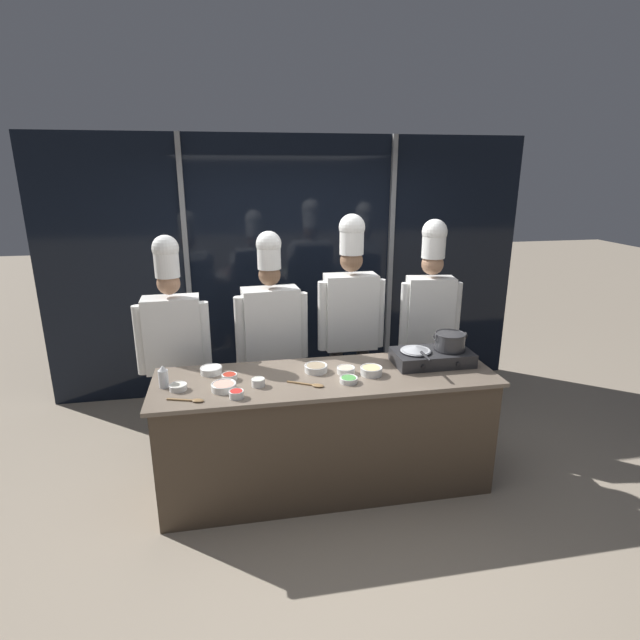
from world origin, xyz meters
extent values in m
plane|color=gray|center=(0.00, 0.00, 0.00)|extent=(24.00, 24.00, 0.00)
cube|color=black|center=(0.00, 1.87, 1.35)|extent=(5.04, 0.04, 2.70)
cube|color=gray|center=(-1.07, 1.83, 1.35)|extent=(0.05, 0.05, 2.70)
cube|color=gray|center=(1.07, 1.83, 1.35)|extent=(0.05, 0.05, 2.70)
cube|color=#4C3D2D|center=(0.00, 0.00, 0.44)|extent=(2.42, 0.71, 0.89)
cube|color=#756656|center=(0.00, 0.00, 0.90)|extent=(2.50, 0.75, 0.03)
cube|color=#28282B|center=(0.85, 0.08, 0.97)|extent=(0.60, 0.33, 0.10)
cylinder|color=black|center=(0.71, 0.08, 1.03)|extent=(0.24, 0.24, 0.01)
cylinder|color=black|center=(0.71, -0.09, 0.97)|extent=(0.03, 0.01, 0.03)
cylinder|color=black|center=(0.99, 0.08, 1.03)|extent=(0.24, 0.24, 0.01)
cylinder|color=black|center=(0.99, -0.09, 0.97)|extent=(0.03, 0.01, 0.03)
cylinder|color=#ADAFB5|center=(0.71, 0.08, 1.04)|extent=(0.22, 0.22, 0.01)
cone|color=#ADAFB5|center=(0.71, 0.08, 1.05)|extent=(0.23, 0.23, 0.04)
cylinder|color=black|center=(0.71, -0.12, 1.06)|extent=(0.02, 0.18, 0.02)
cylinder|color=#333335|center=(0.99, 0.08, 1.09)|extent=(0.23, 0.23, 0.12)
torus|color=#333335|center=(0.99, 0.08, 1.15)|extent=(0.23, 0.23, 0.01)
torus|color=#333335|center=(0.86, 0.08, 1.13)|extent=(0.01, 0.05, 0.05)
torus|color=#333335|center=(1.11, 0.08, 1.13)|extent=(0.01, 0.05, 0.05)
cylinder|color=white|center=(-1.14, 0.01, 0.98)|extent=(0.07, 0.07, 0.13)
cone|color=white|center=(-1.14, 0.01, 1.06)|extent=(0.06, 0.06, 0.04)
cylinder|color=white|center=(-1.04, -0.06, 0.93)|extent=(0.12, 0.12, 0.04)
torus|color=white|center=(-1.04, -0.06, 0.95)|extent=(0.12, 0.12, 0.01)
cylinder|color=silver|center=(-1.04, -0.06, 0.94)|extent=(0.10, 0.10, 0.02)
cylinder|color=white|center=(-0.83, 0.20, 0.94)|extent=(0.16, 0.16, 0.05)
torus|color=white|center=(-0.83, 0.20, 0.96)|extent=(0.16, 0.16, 0.01)
cylinder|color=white|center=(-0.83, 0.20, 0.95)|extent=(0.13, 0.13, 0.02)
cylinder|color=white|center=(0.13, -0.15, 0.93)|extent=(0.13, 0.13, 0.04)
torus|color=white|center=(0.13, -0.15, 0.95)|extent=(0.13, 0.13, 0.01)
cylinder|color=#4C9E47|center=(0.13, -0.15, 0.94)|extent=(0.10, 0.10, 0.02)
cylinder|color=white|center=(-0.65, -0.25, 0.94)|extent=(0.10, 0.10, 0.05)
torus|color=white|center=(-0.65, -0.25, 0.96)|extent=(0.10, 0.10, 0.01)
cylinder|color=red|center=(-0.65, -0.25, 0.95)|extent=(0.08, 0.08, 0.03)
cylinder|color=white|center=(0.33, -0.04, 0.94)|extent=(0.16, 0.16, 0.05)
torus|color=white|center=(0.33, -0.04, 0.97)|extent=(0.16, 0.16, 0.01)
cylinder|color=#E0C689|center=(0.33, -0.04, 0.96)|extent=(0.13, 0.13, 0.03)
cylinder|color=white|center=(0.15, 0.02, 0.94)|extent=(0.13, 0.13, 0.04)
torus|color=white|center=(0.15, 0.02, 0.96)|extent=(0.14, 0.14, 0.01)
cylinder|color=beige|center=(0.15, 0.02, 0.95)|extent=(0.11, 0.11, 0.02)
cylinder|color=white|center=(-0.06, 0.09, 0.94)|extent=(0.17, 0.17, 0.05)
torus|color=white|center=(-0.06, 0.09, 0.96)|extent=(0.17, 0.17, 0.01)
cylinder|color=#9E896B|center=(-0.06, 0.09, 0.95)|extent=(0.14, 0.14, 0.03)
cylinder|color=white|center=(-0.70, 0.06, 0.94)|extent=(0.11, 0.11, 0.04)
torus|color=white|center=(-0.70, 0.06, 0.96)|extent=(0.11, 0.11, 0.01)
cylinder|color=#B22D1E|center=(-0.70, 0.06, 0.95)|extent=(0.09, 0.09, 0.02)
cylinder|color=white|center=(-0.50, -0.09, 0.94)|extent=(0.09, 0.09, 0.05)
torus|color=white|center=(-0.50, -0.09, 0.97)|extent=(0.09, 0.09, 0.01)
cylinder|color=silver|center=(-0.50, -0.09, 0.96)|extent=(0.08, 0.08, 0.03)
cylinder|color=white|center=(-0.74, -0.12, 0.94)|extent=(0.17, 0.17, 0.05)
torus|color=white|center=(-0.74, -0.12, 0.96)|extent=(0.17, 0.17, 0.01)
cylinder|color=#EAA893|center=(-0.74, -0.12, 0.95)|extent=(0.14, 0.14, 0.02)
cube|color=olive|center=(-0.21, -0.11, 0.92)|extent=(0.17, 0.10, 0.01)
ellipsoid|color=olive|center=(-0.10, -0.18, 0.92)|extent=(0.10, 0.09, 0.02)
cube|color=olive|center=(-1.02, -0.23, 0.92)|extent=(0.17, 0.07, 0.01)
ellipsoid|color=olive|center=(-0.90, -0.26, 0.92)|extent=(0.09, 0.07, 0.02)
cylinder|color=#232326|center=(-1.01, 0.70, 0.38)|extent=(0.12, 0.12, 0.77)
cylinder|color=#232326|center=(-1.26, 0.69, 0.38)|extent=(0.12, 0.12, 0.77)
cube|color=white|center=(-1.13, 0.69, 1.07)|extent=(0.46, 0.25, 0.62)
cylinder|color=white|center=(-0.88, 0.67, 1.05)|extent=(0.09, 0.09, 0.57)
cylinder|color=white|center=(-1.38, 0.65, 1.05)|extent=(0.09, 0.09, 0.57)
sphere|color=#A87A5B|center=(-1.13, 0.69, 1.50)|extent=(0.18, 0.18, 0.18)
cylinder|color=white|center=(-1.13, 0.69, 1.66)|extent=(0.19, 0.19, 0.23)
sphere|color=white|center=(-1.13, 0.69, 1.77)|extent=(0.21, 0.21, 0.21)
cylinder|color=#2D3856|center=(-0.20, 0.80, 0.39)|extent=(0.12, 0.12, 0.78)
cylinder|color=#2D3856|center=(-0.46, 0.77, 0.39)|extent=(0.12, 0.12, 0.78)
cube|color=white|center=(-0.33, 0.79, 1.09)|extent=(0.49, 0.29, 0.63)
cylinder|color=white|center=(-0.06, 0.77, 1.07)|extent=(0.09, 0.09, 0.58)
cylinder|color=white|center=(-0.59, 0.72, 1.07)|extent=(0.09, 0.09, 0.58)
sphere|color=brown|center=(-0.33, 0.79, 1.52)|extent=(0.18, 0.18, 0.18)
cylinder|color=white|center=(-0.33, 0.79, 1.67)|extent=(0.19, 0.19, 0.21)
sphere|color=white|center=(-0.33, 0.79, 1.78)|extent=(0.21, 0.21, 0.21)
cylinder|color=#4C4C51|center=(0.50, 0.81, 0.41)|extent=(0.12, 0.12, 0.82)
cylinder|color=#4C4C51|center=(0.25, 0.81, 0.41)|extent=(0.12, 0.12, 0.82)
cube|color=white|center=(0.38, 0.81, 1.15)|extent=(0.45, 0.24, 0.66)
cylinder|color=white|center=(0.63, 0.77, 1.14)|extent=(0.09, 0.09, 0.61)
cylinder|color=white|center=(0.12, 0.77, 1.14)|extent=(0.09, 0.09, 0.61)
sphere|color=brown|center=(0.38, 0.81, 1.61)|extent=(0.20, 0.20, 0.20)
cylinder|color=white|center=(0.38, 0.81, 1.78)|extent=(0.21, 0.21, 0.23)
sphere|color=white|center=(0.38, 0.81, 1.89)|extent=(0.22, 0.22, 0.22)
cylinder|color=#2D3856|center=(1.20, 0.71, 0.40)|extent=(0.11, 0.11, 0.80)
cylinder|color=#2D3856|center=(0.97, 0.75, 0.40)|extent=(0.11, 0.11, 0.80)
cube|color=white|center=(1.08, 0.73, 1.13)|extent=(0.44, 0.27, 0.65)
cylinder|color=white|center=(1.31, 0.66, 1.11)|extent=(0.08, 0.08, 0.60)
cylinder|color=white|center=(0.85, 0.73, 1.11)|extent=(0.08, 0.08, 0.60)
sphere|color=#A87A5B|center=(1.08, 0.73, 1.57)|extent=(0.19, 0.19, 0.19)
cylinder|color=white|center=(1.08, 0.73, 1.74)|extent=(0.20, 0.20, 0.22)
sphere|color=white|center=(1.08, 0.73, 1.85)|extent=(0.22, 0.22, 0.22)
camera|label=1|loc=(-0.66, -3.30, 2.37)|focal=28.00mm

